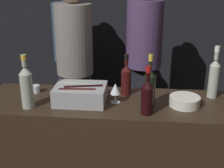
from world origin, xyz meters
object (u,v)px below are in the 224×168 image
object	(u,v)px
candle_votive	(36,89)
person_in_hoodie	(70,47)
white_wine_bottle	(214,76)
person_blond_tee	(75,58)
red_wine_bottle_tall	(147,95)
champagne_bottle	(150,87)
ice_bin_with_bottles	(81,93)
person_grey_polo	(144,52)
rose_wine_bottle	(26,86)
bowl_white	(185,101)
red_wine_bottle_black_foil	(126,78)
wine_glass	(115,89)

from	to	relation	value
candle_votive	person_in_hoodie	distance (m)	1.59
white_wine_bottle	person_blond_tee	size ratio (longest dim) A/B	0.22
white_wine_bottle	red_wine_bottle_tall	bearing A→B (deg)	-145.84
white_wine_bottle	champagne_bottle	bearing A→B (deg)	-155.74
ice_bin_with_bottles	champagne_bottle	distance (m)	0.48
ice_bin_with_bottles	candle_votive	size ratio (longest dim) A/B	5.79
white_wine_bottle	champagne_bottle	size ratio (longest dim) A/B	1.03
person_grey_polo	red_wine_bottle_tall	bearing A→B (deg)	-42.21
champagne_bottle	person_in_hoodie	xyz separation A→B (m)	(-0.94, 1.75, -0.19)
candle_votive	rose_wine_bottle	size ratio (longest dim) A/B	0.17
white_wine_bottle	person_blond_tee	distance (m)	1.54
red_wine_bottle_tall	person_in_hoodie	world-z (taller)	person_in_hoodie
bowl_white	person_blond_tee	world-z (taller)	person_blond_tee
bowl_white	white_wine_bottle	xyz separation A→B (m)	(0.22, 0.17, 0.12)
red_wine_bottle_tall	person_in_hoodie	size ratio (longest dim) A/B	0.20
bowl_white	candle_votive	world-z (taller)	bowl_white
person_grey_polo	red_wine_bottle_black_foil	bearing A→B (deg)	-48.96
bowl_white	candle_votive	size ratio (longest dim) A/B	3.42
white_wine_bottle	red_wine_bottle_black_foil	world-z (taller)	white_wine_bottle
person_grey_polo	wine_glass	bearing A→B (deg)	-50.92
bowl_white	champagne_bottle	xyz separation A→B (m)	(-0.24, -0.03, 0.11)
champagne_bottle	person_blond_tee	xyz separation A→B (m)	(-0.75, 1.14, -0.15)
red_wine_bottle_black_foil	red_wine_bottle_tall	size ratio (longest dim) A/B	0.95
rose_wine_bottle	person_in_hoodie	size ratio (longest dim) A/B	0.22
white_wine_bottle	champagne_bottle	xyz separation A→B (m)	(-0.46, -0.21, -0.02)
ice_bin_with_bottles	rose_wine_bottle	size ratio (longest dim) A/B	0.96
candle_votive	person_grey_polo	size ratio (longest dim) A/B	0.04
red_wine_bottle_tall	person_blond_tee	distance (m)	1.46
wine_glass	red_wine_bottle_black_foil	bearing A→B (deg)	67.51
ice_bin_with_bottles	person_grey_polo	xyz separation A→B (m)	(0.44, 1.42, -0.07)
white_wine_bottle	bowl_white	bearing A→B (deg)	-141.47
red_wine_bottle_black_foil	wine_glass	bearing A→B (deg)	-112.49
champagne_bottle	red_wine_bottle_tall	distance (m)	0.12
candle_votive	person_blond_tee	distance (m)	0.98
red_wine_bottle_black_foil	person_in_hoodie	distance (m)	1.74
champagne_bottle	candle_votive	bearing A→B (deg)	168.91
person_grey_polo	person_in_hoodie	bearing A→B (deg)	-151.49
bowl_white	wine_glass	world-z (taller)	wine_glass
candle_votive	person_blond_tee	xyz separation A→B (m)	(0.09, 0.98, -0.03)
ice_bin_with_bottles	wine_glass	bearing A→B (deg)	3.91
bowl_white	person_in_hoodie	distance (m)	2.08
bowl_white	person_blond_tee	size ratio (longest dim) A/B	0.12
ice_bin_with_bottles	person_in_hoodie	xyz separation A→B (m)	(-0.46, 1.72, -0.11)
rose_wine_bottle	person_in_hoodie	bearing A→B (deg)	93.97
white_wine_bottle	person_blond_tee	xyz separation A→B (m)	(-1.21, 0.94, -0.16)
wine_glass	champagne_bottle	xyz separation A→B (m)	(0.23, -0.04, 0.04)
person_grey_polo	champagne_bottle	bearing A→B (deg)	-41.55
candle_votive	person_grey_polo	xyz separation A→B (m)	(0.81, 1.28, -0.03)
bowl_white	person_in_hoodie	world-z (taller)	person_in_hoodie
bowl_white	person_grey_polo	world-z (taller)	person_grey_polo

